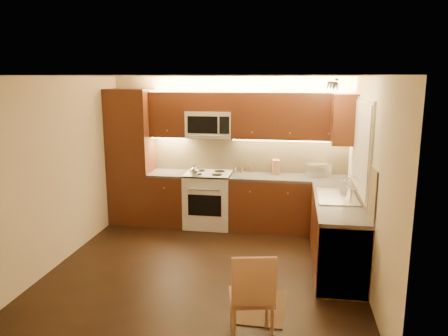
% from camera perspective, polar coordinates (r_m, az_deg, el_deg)
% --- Properties ---
extents(floor, '(4.00, 4.00, 0.01)m').
position_cam_1_polar(floor, '(5.93, -2.35, -12.95)').
color(floor, black).
rests_on(floor, ground).
extents(ceiling, '(4.00, 4.00, 0.01)m').
position_cam_1_polar(ceiling, '(5.39, -2.58, 11.97)').
color(ceiling, beige).
rests_on(ceiling, ground).
extents(wall_back, '(4.00, 0.01, 2.50)m').
position_cam_1_polar(wall_back, '(7.46, 0.66, 2.28)').
color(wall_back, beige).
rests_on(wall_back, ground).
extents(wall_front, '(4.00, 0.01, 2.50)m').
position_cam_1_polar(wall_front, '(3.67, -8.87, -7.96)').
color(wall_front, beige).
rests_on(wall_front, ground).
extents(wall_left, '(0.01, 4.00, 2.50)m').
position_cam_1_polar(wall_left, '(6.24, -20.74, -0.37)').
color(wall_left, beige).
rests_on(wall_left, ground).
extents(wall_right, '(0.01, 4.00, 2.50)m').
position_cam_1_polar(wall_right, '(5.49, 18.45, -1.79)').
color(wall_right, beige).
rests_on(wall_right, ground).
extents(pantry, '(0.70, 0.60, 2.30)m').
position_cam_1_polar(pantry, '(7.62, -12.06, 1.45)').
color(pantry, '#401B0D').
rests_on(pantry, floor).
extents(base_cab_back_left, '(0.62, 0.60, 0.86)m').
position_cam_1_polar(base_cab_back_left, '(7.57, -7.15, -4.05)').
color(base_cab_back_left, '#401B0D').
rests_on(base_cab_back_left, floor).
extents(counter_back_left, '(0.62, 0.60, 0.04)m').
position_cam_1_polar(counter_back_left, '(7.46, -7.24, -0.72)').
color(counter_back_left, '#33322F').
rests_on(counter_back_left, base_cab_back_left).
extents(base_cab_back_right, '(1.92, 0.60, 0.86)m').
position_cam_1_polar(base_cab_back_right, '(7.27, 8.45, -4.74)').
color(base_cab_back_right, '#401B0D').
rests_on(base_cab_back_right, floor).
extents(counter_back_right, '(1.92, 0.60, 0.04)m').
position_cam_1_polar(counter_back_right, '(7.16, 8.55, -1.28)').
color(counter_back_right, '#33322F').
rests_on(counter_back_right, base_cab_back_right).
extents(base_cab_right, '(0.60, 2.00, 0.86)m').
position_cam_1_polar(base_cab_right, '(6.06, 14.53, -8.38)').
color(base_cab_right, '#401B0D').
rests_on(base_cab_right, floor).
extents(counter_right, '(0.60, 2.00, 0.04)m').
position_cam_1_polar(counter_right, '(5.93, 14.76, -4.29)').
color(counter_right, '#33322F').
rests_on(counter_right, base_cab_right).
extents(dishwasher, '(0.58, 0.60, 0.84)m').
position_cam_1_polar(dishwasher, '(5.41, 15.18, -10.91)').
color(dishwasher, silver).
rests_on(dishwasher, floor).
extents(backsplash_back, '(3.30, 0.02, 0.60)m').
position_cam_1_polar(backsplash_back, '(7.42, 3.33, 1.81)').
color(backsplash_back, tan).
rests_on(backsplash_back, wall_back).
extents(backsplash_right, '(0.02, 2.00, 0.60)m').
position_cam_1_polar(backsplash_right, '(5.88, 17.73, -1.36)').
color(backsplash_right, tan).
rests_on(backsplash_right, wall_right).
extents(upper_cab_back_left, '(0.62, 0.35, 0.75)m').
position_cam_1_polar(upper_cab_back_left, '(7.43, -7.16, 7.01)').
color(upper_cab_back_left, '#401B0D').
rests_on(upper_cab_back_left, wall_back).
extents(upper_cab_back_right, '(1.92, 0.35, 0.75)m').
position_cam_1_polar(upper_cab_back_right, '(7.13, 8.81, 6.76)').
color(upper_cab_back_right, '#401B0D').
rests_on(upper_cab_back_right, wall_back).
extents(upper_cab_bridge, '(0.76, 0.35, 0.31)m').
position_cam_1_polar(upper_cab_bridge, '(7.25, -1.90, 8.72)').
color(upper_cab_bridge, '#401B0D').
rests_on(upper_cab_bridge, wall_back).
extents(upper_cab_right_corner, '(0.35, 0.50, 0.75)m').
position_cam_1_polar(upper_cab_right_corner, '(6.74, 15.49, 6.20)').
color(upper_cab_right_corner, '#401B0D').
rests_on(upper_cab_right_corner, wall_right).
extents(stove, '(0.76, 0.65, 0.92)m').
position_cam_1_polar(stove, '(7.37, -2.04, -4.14)').
color(stove, silver).
rests_on(stove, floor).
extents(microwave, '(0.76, 0.38, 0.44)m').
position_cam_1_polar(microwave, '(7.26, -1.91, 5.76)').
color(microwave, silver).
rests_on(microwave, wall_back).
extents(window_frame, '(0.03, 1.44, 1.24)m').
position_cam_1_polar(window_frame, '(5.96, 17.72, 2.71)').
color(window_frame, silver).
rests_on(window_frame, wall_right).
extents(window_blinds, '(0.02, 1.36, 1.16)m').
position_cam_1_polar(window_blinds, '(5.95, 17.53, 2.72)').
color(window_blinds, silver).
rests_on(window_blinds, wall_right).
extents(sink, '(0.52, 0.86, 0.15)m').
position_cam_1_polar(sink, '(6.05, 14.68, -3.04)').
color(sink, silver).
rests_on(sink, counter_right).
extents(faucet, '(0.20, 0.04, 0.30)m').
position_cam_1_polar(faucet, '(6.05, 16.41, -2.40)').
color(faucet, silver).
rests_on(faucet, counter_right).
extents(track_light_bar, '(0.04, 1.20, 0.03)m').
position_cam_1_polar(track_light_bar, '(5.69, 14.07, 11.23)').
color(track_light_bar, silver).
rests_on(track_light_bar, ceiling).
extents(kettle, '(0.17, 0.17, 0.19)m').
position_cam_1_polar(kettle, '(7.06, -3.87, -0.24)').
color(kettle, silver).
rests_on(kettle, stove).
extents(toaster_oven, '(0.43, 0.38, 0.21)m').
position_cam_1_polar(toaster_oven, '(7.23, 12.19, -0.25)').
color(toaster_oven, silver).
rests_on(toaster_oven, counter_back_right).
extents(knife_block, '(0.14, 0.19, 0.24)m').
position_cam_1_polar(knife_block, '(7.28, 6.85, 0.13)').
color(knife_block, '#A26C49').
rests_on(knife_block, counter_back_right).
extents(spice_jar_a, '(0.05, 0.05, 0.10)m').
position_cam_1_polar(spice_jar_a, '(7.35, 1.56, -0.23)').
color(spice_jar_a, silver).
rests_on(spice_jar_a, counter_back_right).
extents(spice_jar_b, '(0.06, 0.06, 0.09)m').
position_cam_1_polar(spice_jar_b, '(7.40, 2.31, -0.21)').
color(spice_jar_b, brown).
rests_on(spice_jar_b, counter_back_right).
extents(spice_jar_c, '(0.05, 0.05, 0.11)m').
position_cam_1_polar(spice_jar_c, '(7.38, 1.59, -0.18)').
color(spice_jar_c, silver).
rests_on(spice_jar_c, counter_back_right).
extents(spice_jar_d, '(0.06, 0.06, 0.10)m').
position_cam_1_polar(spice_jar_d, '(7.41, 3.58, -0.17)').
color(spice_jar_d, brown).
rests_on(spice_jar_d, counter_back_right).
extents(soap_bottle, '(0.12, 0.12, 0.22)m').
position_cam_1_polar(soap_bottle, '(6.41, 15.44, -1.93)').
color(soap_bottle, '#B6B6BA').
rests_on(soap_bottle, counter_right).
extents(rug, '(0.56, 0.82, 0.01)m').
position_cam_1_polar(rug, '(5.04, 4.80, -17.68)').
color(rug, black).
rests_on(rug, floor).
extents(dining_chair, '(0.48, 0.48, 0.92)m').
position_cam_1_polar(dining_chair, '(4.30, 3.62, -16.30)').
color(dining_chair, '#A26C49').
rests_on(dining_chair, floor).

